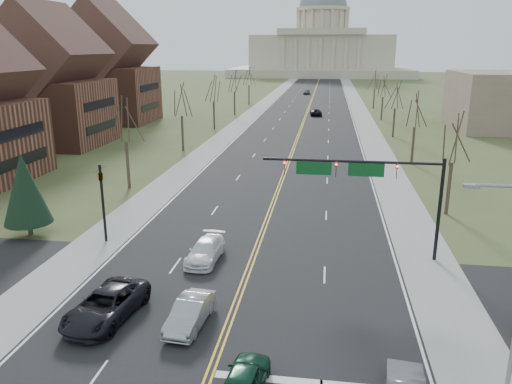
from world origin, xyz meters
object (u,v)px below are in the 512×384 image
(car_sb_inner_second, at_px, (205,251))
(car_far_sb, at_px, (307,92))
(car_sb_outer_lead, at_px, (106,305))
(car_sb_inner_lead, at_px, (190,313))
(car_nb_inner_lead, at_px, (244,380))
(signal_mast, at_px, (365,177))
(signal_left, at_px, (102,195))
(car_far_nb, at_px, (316,112))

(car_sb_inner_second, xyz_separation_m, car_far_sb, (1.06, 128.57, 0.03))
(car_sb_outer_lead, bearing_deg, car_sb_inner_lead, 7.87)
(car_nb_inner_lead, bearing_deg, car_far_sb, -83.18)
(car_far_sb, bearing_deg, signal_mast, -78.87)
(signal_mast, height_order, car_nb_inner_lead, signal_mast)
(signal_left, bearing_deg, car_nb_inner_lead, -49.71)
(signal_mast, height_order, car_sb_inner_lead, signal_mast)
(car_far_sb, bearing_deg, signal_left, -87.45)
(car_far_nb, bearing_deg, car_sb_inner_second, 81.45)
(car_nb_inner_lead, height_order, car_sb_inner_second, car_nb_inner_lead)
(car_sb_inner_lead, bearing_deg, car_nb_inner_lead, -48.19)
(car_nb_inner_lead, bearing_deg, car_sb_inner_lead, -48.09)
(car_sb_inner_lead, relative_size, car_far_nb, 0.85)
(signal_left, distance_m, car_far_sb, 126.59)
(signal_left, relative_size, car_far_nb, 1.16)
(car_sb_inner_lead, bearing_deg, signal_left, 137.03)
(signal_left, xyz_separation_m, car_far_nb, (13.64, 75.70, -2.99))
(signal_left, height_order, car_nb_inner_lead, signal_left)
(signal_mast, distance_m, car_sb_inner_lead, 15.06)
(car_sb_inner_second, bearing_deg, car_nb_inner_lead, -66.94)
(signal_mast, relative_size, car_sb_outer_lead, 2.06)
(car_far_nb, bearing_deg, signal_left, 75.14)
(car_sb_inner_lead, bearing_deg, signal_mast, 53.65)
(signal_left, xyz_separation_m, car_sb_outer_lead, (4.88, -10.67, -2.88))
(car_nb_inner_lead, height_order, car_sb_inner_lead, car_sb_inner_lead)
(car_sb_inner_second, bearing_deg, car_sb_outer_lead, -109.83)
(car_sb_inner_lead, height_order, car_sb_inner_second, car_sb_inner_lead)
(signal_left, relative_size, car_sb_outer_lead, 1.02)
(car_sb_inner_lead, xyz_separation_m, car_far_nb, (4.10, 86.33, -0.01))
(car_sb_inner_lead, relative_size, car_sb_inner_second, 0.91)
(signal_mast, bearing_deg, car_sb_inner_second, -167.48)
(car_sb_outer_lead, height_order, car_sb_inner_second, car_sb_outer_lead)
(signal_mast, height_order, car_far_sb, signal_mast)
(car_sb_outer_lead, bearing_deg, signal_mast, 44.63)
(car_sb_inner_lead, height_order, car_far_sb, car_far_sb)
(signal_left, relative_size, car_nb_inner_lead, 1.45)
(car_far_nb, xyz_separation_m, car_far_sb, (-4.26, 50.51, 0.02))
(car_far_nb, bearing_deg, car_sb_outer_lead, 79.56)
(car_far_nb, bearing_deg, car_far_sb, -89.83)
(signal_mast, distance_m, car_sb_inner_second, 12.00)
(car_far_sb, bearing_deg, car_far_nb, -78.38)
(car_far_sb, bearing_deg, car_sb_inner_second, -83.67)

